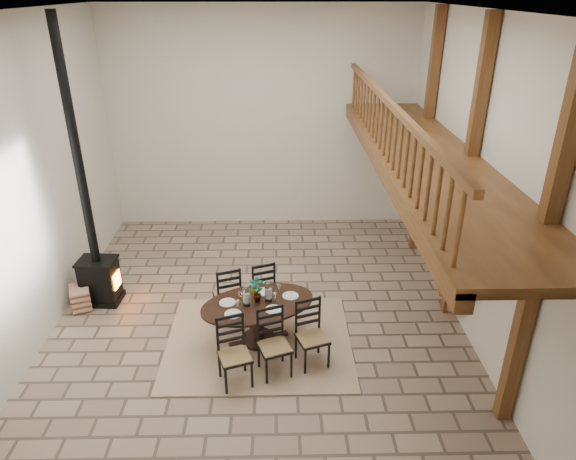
{
  "coord_description": "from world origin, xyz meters",
  "views": [
    {
      "loc": [
        0.36,
        -7.67,
        5.29
      ],
      "look_at": [
        0.52,
        0.4,
        1.45
      ],
      "focal_mm": 32.0,
      "sensor_mm": 36.0,
      "label": 1
    }
  ],
  "objects_px": {
    "wood_stove": "(94,248)",
    "log_basket": "(105,277)",
    "dining_table": "(260,324)",
    "log_stack": "(81,298)"
  },
  "relations": [
    {
      "from": "log_basket",
      "to": "log_stack",
      "type": "distance_m",
      "value": 0.86
    },
    {
      "from": "wood_stove",
      "to": "dining_table",
      "type": "bearing_deg",
      "value": -20.28
    },
    {
      "from": "log_stack",
      "to": "wood_stove",
      "type": "bearing_deg",
      "value": 36.62
    },
    {
      "from": "wood_stove",
      "to": "log_stack",
      "type": "bearing_deg",
      "value": -138.89
    },
    {
      "from": "dining_table",
      "to": "log_stack",
      "type": "height_order",
      "value": "dining_table"
    },
    {
      "from": "wood_stove",
      "to": "log_stack",
      "type": "relative_size",
      "value": 9.32
    },
    {
      "from": "wood_stove",
      "to": "log_basket",
      "type": "height_order",
      "value": "wood_stove"
    },
    {
      "from": "log_basket",
      "to": "dining_table",
      "type": "bearing_deg",
      "value": -32.55
    },
    {
      "from": "log_basket",
      "to": "log_stack",
      "type": "xyz_separation_m",
      "value": [
        -0.19,
        -0.83,
        0.06
      ]
    },
    {
      "from": "dining_table",
      "to": "log_basket",
      "type": "distance_m",
      "value": 3.67
    }
  ]
}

